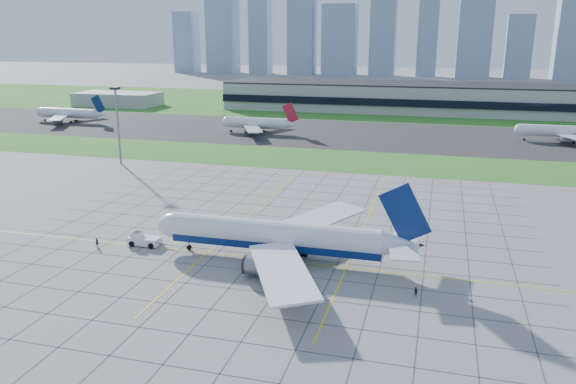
{
  "coord_description": "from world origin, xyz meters",
  "views": [
    {
      "loc": [
        33.04,
        -98.25,
        41.72
      ],
      "look_at": [
        0.25,
        21.65,
        7.0
      ],
      "focal_mm": 35.0,
      "sensor_mm": 36.0,
      "label": 1
    }
  ],
  "objects_px": {
    "distant_jet_0": "(69,113)",
    "distant_jet_1": "(258,123)",
    "crew_near": "(97,242)",
    "distant_jet_2": "(567,131)",
    "crew_far": "(416,292)",
    "pushback_tug": "(143,240)",
    "airliner": "(277,236)",
    "light_mast": "(117,116)"
  },
  "relations": [
    {
      "from": "crew_near",
      "to": "crew_far",
      "type": "bearing_deg",
      "value": -77.97
    },
    {
      "from": "crew_near",
      "to": "distant_jet_1",
      "type": "height_order",
      "value": "distant_jet_1"
    },
    {
      "from": "pushback_tug",
      "to": "crew_far",
      "type": "bearing_deg",
      "value": -9.77
    },
    {
      "from": "crew_near",
      "to": "distant_jet_2",
      "type": "distance_m",
      "value": 191.35
    },
    {
      "from": "crew_near",
      "to": "crew_far",
      "type": "relative_size",
      "value": 1.2
    },
    {
      "from": "crew_near",
      "to": "distant_jet_0",
      "type": "xyz_separation_m",
      "value": [
        -112.86,
        147.26,
        3.51
      ]
    },
    {
      "from": "airliner",
      "to": "crew_near",
      "type": "relative_size",
      "value": 27.99
    },
    {
      "from": "distant_jet_0",
      "to": "pushback_tug",
      "type": "bearing_deg",
      "value": -49.82
    },
    {
      "from": "distant_jet_0",
      "to": "distant_jet_2",
      "type": "distance_m",
      "value": 228.55
    },
    {
      "from": "light_mast",
      "to": "distant_jet_2",
      "type": "height_order",
      "value": "light_mast"
    },
    {
      "from": "pushback_tug",
      "to": "crew_near",
      "type": "distance_m",
      "value": 9.26
    },
    {
      "from": "airliner",
      "to": "light_mast",
      "type": "bearing_deg",
      "value": 138.24
    },
    {
      "from": "airliner",
      "to": "distant_jet_1",
      "type": "relative_size",
      "value": 1.28
    },
    {
      "from": "light_mast",
      "to": "airliner",
      "type": "bearing_deg",
      "value": -41.66
    },
    {
      "from": "airliner",
      "to": "pushback_tug",
      "type": "distance_m",
      "value": 29.02
    },
    {
      "from": "airliner",
      "to": "crew_far",
      "type": "relative_size",
      "value": 33.58
    },
    {
      "from": "crew_far",
      "to": "light_mast",
      "type": "bearing_deg",
      "value": -176.32
    },
    {
      "from": "distant_jet_0",
      "to": "distant_jet_1",
      "type": "relative_size",
      "value": 1.0
    },
    {
      "from": "airliner",
      "to": "distant_jet_1",
      "type": "bearing_deg",
      "value": 109.61
    },
    {
      "from": "crew_far",
      "to": "distant_jet_2",
      "type": "xyz_separation_m",
      "value": [
        51.57,
        158.43,
        3.68
      ]
    },
    {
      "from": "distant_jet_1",
      "to": "distant_jet_0",
      "type": "bearing_deg",
      "value": 176.36
    },
    {
      "from": "crew_near",
      "to": "light_mast",
      "type": "bearing_deg",
      "value": 45.32
    },
    {
      "from": "distant_jet_1",
      "to": "pushback_tug",
      "type": "bearing_deg",
      "value": -81.57
    },
    {
      "from": "pushback_tug",
      "to": "distant_jet_0",
      "type": "xyz_separation_m",
      "value": [
        -121.46,
        143.82,
        3.3
      ]
    },
    {
      "from": "crew_near",
      "to": "distant_jet_2",
      "type": "relative_size",
      "value": 0.05
    },
    {
      "from": "distant_jet_0",
      "to": "distant_jet_2",
      "type": "bearing_deg",
      "value": 1.29
    },
    {
      "from": "distant_jet_0",
      "to": "distant_jet_1",
      "type": "bearing_deg",
      "value": -3.64
    },
    {
      "from": "light_mast",
      "to": "distant_jet_0",
      "type": "xyz_separation_m",
      "value": [
        -75.87,
        77.49,
        -11.7
      ]
    },
    {
      "from": "crew_far",
      "to": "distant_jet_2",
      "type": "bearing_deg",
      "value": 112.52
    },
    {
      "from": "crew_near",
      "to": "distant_jet_1",
      "type": "relative_size",
      "value": 0.05
    },
    {
      "from": "light_mast",
      "to": "distant_jet_2",
      "type": "bearing_deg",
      "value": 28.44
    },
    {
      "from": "distant_jet_2",
      "to": "crew_far",
      "type": "bearing_deg",
      "value": -108.03
    },
    {
      "from": "airliner",
      "to": "distant_jet_2",
      "type": "bearing_deg",
      "value": 62.17
    },
    {
      "from": "light_mast",
      "to": "airliner",
      "type": "relative_size",
      "value": 0.47
    },
    {
      "from": "pushback_tug",
      "to": "light_mast",
      "type": "bearing_deg",
      "value": 124.39
    },
    {
      "from": "distant_jet_0",
      "to": "airliner",
      "type": "bearing_deg",
      "value": -43.72
    },
    {
      "from": "distant_jet_2",
      "to": "airliner",
      "type": "bearing_deg",
      "value": -117.72
    },
    {
      "from": "crew_near",
      "to": "distant_jet_1",
      "type": "bearing_deg",
      "value": 22.16
    },
    {
      "from": "crew_near",
      "to": "distant_jet_2",
      "type": "height_order",
      "value": "distant_jet_2"
    },
    {
      "from": "crew_far",
      "to": "distant_jet_0",
      "type": "height_order",
      "value": "distant_jet_0"
    },
    {
      "from": "crew_near",
      "to": "airliner",
      "type": "bearing_deg",
      "value": -67.16
    },
    {
      "from": "light_mast",
      "to": "crew_near",
      "type": "height_order",
      "value": "light_mast"
    }
  ]
}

